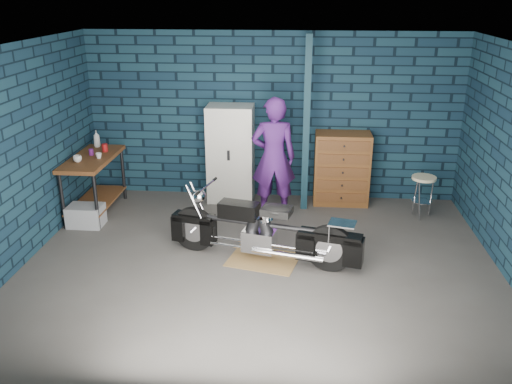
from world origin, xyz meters
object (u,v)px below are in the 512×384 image
(tool_chest, at_px, (342,169))
(shop_stool, at_px, (422,197))
(person, at_px, (274,158))
(storage_bin, at_px, (86,216))
(workbench, at_px, (95,185))
(locker, at_px, (231,154))
(motorcycle, at_px, (263,226))

(tool_chest, xyz_separation_m, shop_stool, (1.19, -0.50, -0.25))
(person, relative_size, tool_chest, 1.58)
(storage_bin, bearing_deg, tool_chest, 18.06)
(workbench, relative_size, storage_bin, 2.78)
(locker, bearing_deg, person, -38.76)
(locker, height_order, shop_stool, locker)
(motorcycle, xyz_separation_m, shop_stool, (2.30, 1.60, -0.15))
(motorcycle, distance_m, tool_chest, 2.38)
(workbench, xyz_separation_m, person, (2.75, 0.16, 0.47))
(workbench, distance_m, shop_stool, 5.02)
(storage_bin, distance_m, shop_stool, 5.05)
(workbench, relative_size, person, 0.76)
(person, relative_size, shop_stool, 2.80)
(tool_chest, bearing_deg, locker, 180.00)
(shop_stool, bearing_deg, tool_chest, 157.27)
(workbench, height_order, shop_stool, workbench)
(storage_bin, distance_m, locker, 2.44)
(storage_bin, bearing_deg, person, 13.50)
(workbench, height_order, person, person)
(workbench, bearing_deg, motorcycle, -26.71)
(storage_bin, relative_size, tool_chest, 0.43)
(storage_bin, bearing_deg, locker, 31.71)
(storage_bin, height_order, shop_stool, shop_stool)
(locker, bearing_deg, motorcycle, -71.93)
(workbench, distance_m, storage_bin, 0.58)
(locker, height_order, tool_chest, locker)
(workbench, height_order, locker, locker)
(tool_chest, relative_size, shop_stool, 1.77)
(tool_chest, bearing_deg, workbench, -169.05)
(person, xyz_separation_m, storage_bin, (-2.73, -0.66, -0.76))
(locker, relative_size, shop_stool, 2.39)
(motorcycle, bearing_deg, workbench, 166.73)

